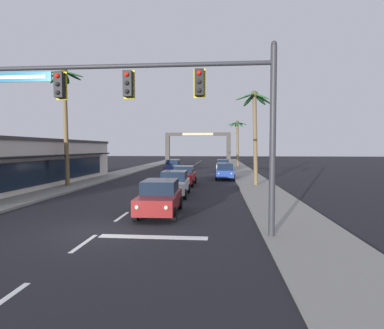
# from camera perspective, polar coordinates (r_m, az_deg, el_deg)

# --- Properties ---
(ground_plane) EXTENTS (220.00, 220.00, 0.00)m
(ground_plane) POSITION_cam_1_polar(r_m,az_deg,el_deg) (12.82, -16.48, -11.76)
(ground_plane) COLOR black
(sidewalk_right) EXTENTS (3.20, 110.00, 0.14)m
(sidewalk_right) POSITION_cam_1_polar(r_m,az_deg,el_deg) (31.85, 10.76, -2.71)
(sidewalk_right) COLOR gray
(sidewalk_right) RESTS_ON ground
(sidewalk_left) EXTENTS (3.20, 110.00, 0.14)m
(sidewalk_left) POSITION_cam_1_polar(r_m,az_deg,el_deg) (34.01, -16.41, -2.42)
(sidewalk_left) COLOR gray
(sidewalk_left) RESTS_ON ground
(lane_markings) EXTENTS (4.28, 88.53, 0.01)m
(lane_markings) POSITION_cam_1_polar(r_m,az_deg,el_deg) (32.05, -2.48, -2.74)
(lane_markings) COLOR silver
(lane_markings) RESTS_ON ground
(traffic_signal_mast) EXTENTS (10.43, 0.40, 6.95)m
(traffic_signal_mast) POSITION_cam_1_polar(r_m,az_deg,el_deg) (11.28, -3.52, 12.10)
(traffic_signal_mast) COLOR #2D2D33
(traffic_signal_mast) RESTS_ON ground
(sedan_lead_at_stop_bar) EXTENTS (2.05, 4.49, 1.68)m
(sedan_lead_at_stop_bar) POSITION_cam_1_polar(r_m,az_deg,el_deg) (15.24, -5.95, -6.00)
(sedan_lead_at_stop_bar) COLOR maroon
(sedan_lead_at_stop_bar) RESTS_ON ground
(sedan_third_in_queue) EXTENTS (2.01, 4.47, 1.68)m
(sedan_third_in_queue) POSITION_cam_1_polar(r_m,az_deg,el_deg) (21.10, -3.27, -3.46)
(sedan_third_in_queue) COLOR silver
(sedan_third_in_queue) RESTS_ON ground
(sedan_fifth_in_queue) EXTENTS (1.96, 4.46, 1.68)m
(sedan_fifth_in_queue) POSITION_cam_1_polar(r_m,az_deg,el_deg) (27.00, -1.48, -2.02)
(sedan_fifth_in_queue) COLOR red
(sedan_fifth_in_queue) RESTS_ON ground
(sedan_oncoming_far) EXTENTS (2.06, 4.50, 1.68)m
(sedan_oncoming_far) POSITION_cam_1_polar(r_m,az_deg,el_deg) (41.57, -3.48, -0.23)
(sedan_oncoming_far) COLOR navy
(sedan_oncoming_far) RESTS_ON ground
(sedan_parked_nearest_kerb) EXTENTS (1.99, 4.47, 1.68)m
(sedan_parked_nearest_kerb) POSITION_cam_1_polar(r_m,az_deg,el_deg) (32.29, 6.12, -1.20)
(sedan_parked_nearest_kerb) COLOR navy
(sedan_parked_nearest_kerb) RESTS_ON ground
(sedan_parked_mid_kerb) EXTENTS (1.96, 4.46, 1.68)m
(sedan_parked_mid_kerb) POSITION_cam_1_polar(r_m,az_deg,el_deg) (42.58, 5.74, -0.16)
(sedan_parked_mid_kerb) COLOR silver
(sedan_parked_mid_kerb) RESTS_ON ground
(palm_left_second) EXTENTS (3.00, 3.07, 9.68)m
(palm_left_second) POSITION_cam_1_polar(r_m,az_deg,el_deg) (27.40, -22.44, 9.83)
(palm_left_second) COLOR brown
(palm_left_second) RESTS_ON ground
(palm_right_second) EXTENTS (3.14, 2.85, 8.01)m
(palm_right_second) POSITION_cam_1_polar(r_m,az_deg,el_deg) (26.47, 11.56, 8.03)
(palm_right_second) COLOR brown
(palm_right_second) RESTS_ON ground
(palm_right_farthest) EXTENTS (3.34, 3.20, 7.96)m
(palm_right_farthest) POSITION_cam_1_polar(r_m,az_deg,el_deg) (53.84, 8.38, 5.26)
(palm_right_farthest) COLOR brown
(palm_right_farthest) RESTS_ON ground
(storefront_strip_left) EXTENTS (8.19, 25.56, 4.02)m
(storefront_strip_left) POSITION_cam_1_polar(r_m,az_deg,el_deg) (28.70, -30.97, 0.16)
(storefront_strip_left) COLOR beige
(storefront_strip_left) RESTS_ON ground
(town_gateway_arch) EXTENTS (14.32, 0.90, 6.62)m
(town_gateway_arch) POSITION_cam_1_polar(r_m,az_deg,el_deg) (67.54, 1.08, 3.95)
(town_gateway_arch) COLOR #423D38
(town_gateway_arch) RESTS_ON ground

